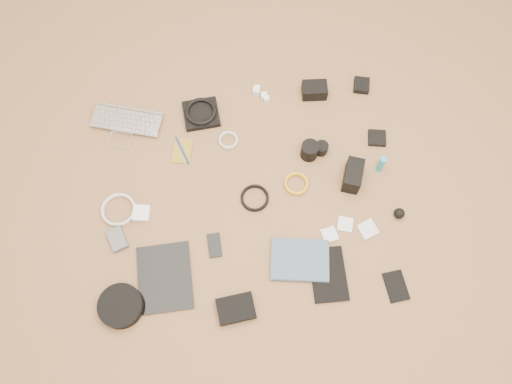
{
  "coord_description": "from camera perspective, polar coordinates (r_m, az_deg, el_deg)",
  "views": [
    {
      "loc": [
        -0.05,
        -0.78,
        2.01
      ],
      "look_at": [
        0.05,
        0.01,
        0.02
      ],
      "focal_mm": 35.0,
      "sensor_mm": 36.0,
      "label": 1
    }
  ],
  "objects": [
    {
      "name": "notebook_black_b",
      "position": [
        2.12,
        15.7,
        -10.33
      ],
      "size": [
        0.09,
        0.13,
        0.01
      ],
      "primitive_type": "cube",
      "rotation": [
        0.0,
        0.0,
        0.09
      ],
      "color": "black",
      "rests_on": "ground"
    },
    {
      "name": "charger_c",
      "position": [
        2.4,
        0.11,
        11.7
      ],
      "size": [
        0.04,
        0.04,
        0.03
      ],
      "primitive_type": "cube",
      "rotation": [
        0.0,
        0.0,
        -0.43
      ],
      "color": "white",
      "rests_on": "ground"
    },
    {
      "name": "headphones",
      "position": [
        2.32,
        -6.33,
        9.14
      ],
      "size": [
        0.19,
        0.19,
        0.02
      ],
      "primitive_type": "torus",
      "rotation": [
        0.0,
        0.0,
        0.43
      ],
      "color": "black",
      "rests_on": "headphone_pouch"
    },
    {
      "name": "headphone_pouch",
      "position": [
        2.34,
        -6.27,
        8.85
      ],
      "size": [
        0.17,
        0.16,
        0.03
      ],
      "primitive_type": "cube",
      "rotation": [
        0.0,
        0.0,
        0.07
      ],
      "color": "black",
      "rests_on": "ground"
    },
    {
      "name": "charger_a",
      "position": [
        2.39,
        0.05,
        11.48
      ],
      "size": [
        0.04,
        0.04,
        0.03
      ],
      "primitive_type": "cube",
      "rotation": [
        0.0,
        0.0,
        -0.22
      ],
      "color": "white",
      "rests_on": "ground"
    },
    {
      "name": "notebook_black_a",
      "position": [
        2.07,
        8.28,
        -9.29
      ],
      "size": [
        0.15,
        0.23,
        0.02
      ],
      "primitive_type": "cube",
      "rotation": [
        0.0,
        0.0,
        -0.03
      ],
      "color": "black",
      "rests_on": "ground"
    },
    {
      "name": "paperback",
      "position": [
        2.05,
        5.0,
        -10.17
      ],
      "size": [
        0.26,
        0.21,
        0.02
      ],
      "primitive_type": "imported",
      "rotation": [
        0.0,
        0.0,
        1.41
      ],
      "color": "#40556C",
      "rests_on": "ground"
    },
    {
      "name": "charger_b",
      "position": [
        2.38,
        0.92,
        10.93
      ],
      "size": [
        0.03,
        0.03,
        0.03
      ],
      "primitive_type": "cube",
      "rotation": [
        0.0,
        0.0,
        -0.03
      ],
      "color": "white",
      "rests_on": "ground"
    },
    {
      "name": "filter_case_mid",
      "position": [
        2.15,
        10.15,
        -3.65
      ],
      "size": [
        0.08,
        0.08,
        0.01
      ],
      "primitive_type": "cube",
      "rotation": [
        0.0,
        0.0,
        -0.33
      ],
      "color": "silver",
      "rests_on": "ground"
    },
    {
      "name": "cable_yellow",
      "position": [
        2.18,
        4.61,
        0.89
      ],
      "size": [
        0.11,
        0.11,
        0.01
      ],
      "primitive_type": "torus",
      "rotation": [
        0.0,
        0.0,
        0.08
      ],
      "color": "gold",
      "rests_on": "ground"
    },
    {
      "name": "pen_blue",
      "position": [
        2.26,
        -8.44,
        4.78
      ],
      "size": [
        0.06,
        0.14,
        0.01
      ],
      "primitive_type": "cylinder",
      "rotation": [
        1.57,
        0.0,
        0.33
      ],
      "color": "#122A98",
      "rests_on": "notebook_olive"
    },
    {
      "name": "flash",
      "position": [
        2.19,
        11.01,
        1.87
      ],
      "size": [
        0.11,
        0.15,
        0.1
      ],
      "primitive_type": "cube",
      "rotation": [
        0.0,
        0.0,
        -0.36
      ],
      "color": "black",
      "rests_on": "ground"
    },
    {
      "name": "charger_d",
      "position": [
        2.37,
        1.23,
        10.61
      ],
      "size": [
        0.03,
        0.03,
        0.02
      ],
      "primitive_type": "cube",
      "rotation": [
        0.0,
        0.0,
        -0.11
      ],
      "color": "white",
      "rests_on": "ground"
    },
    {
      "name": "lens_cleaner",
      "position": [
        2.23,
        14.12,
        3.11
      ],
      "size": [
        0.03,
        0.03,
        0.1
      ],
      "primitive_type": "cylinder",
      "rotation": [
        0.0,
        0.0,
        0.08
      ],
      "color": "#1AA1AA",
      "rests_on": "ground"
    },
    {
      "name": "lens_b",
      "position": [
        2.24,
        7.48,
        4.98
      ],
      "size": [
        0.07,
        0.07,
        0.05
      ],
      "primitive_type": "cylinder",
      "rotation": [
        0.0,
        0.0,
        -0.23
      ],
      "color": "black",
      "rests_on": "ground"
    },
    {
      "name": "card_reader",
      "position": [
        2.33,
        13.66,
        6.01
      ],
      "size": [
        0.09,
        0.09,
        0.02
      ],
      "primitive_type": "cube",
      "rotation": [
        0.0,
        0.0,
        -0.19
      ],
      "color": "black",
      "rests_on": "ground"
    },
    {
      "name": "phone",
      "position": [
        2.09,
        -4.77,
        -6.09
      ],
      "size": [
        0.06,
        0.1,
        0.01
      ],
      "primitive_type": "cube",
      "rotation": [
        0.0,
        0.0,
        0.03
      ],
      "color": "black",
      "rests_on": "ground"
    },
    {
      "name": "drive_case",
      "position": [
        2.02,
        -2.31,
        -13.19
      ],
      "size": [
        0.16,
        0.12,
        0.04
      ],
      "primitive_type": "cube",
      "rotation": [
        0.0,
        0.0,
        0.1
      ],
      "color": "black",
      "rests_on": "ground"
    },
    {
      "name": "laptop",
      "position": [
        2.36,
        -14.83,
        6.93
      ],
      "size": [
        0.37,
        0.31,
        0.03
      ],
      "primitive_type": "imported",
      "rotation": [
        0.0,
        0.0,
        -0.31
      ],
      "color": "#BABABE",
      "rests_on": "ground"
    },
    {
      "name": "power_brick",
      "position": [
        2.17,
        -12.94,
        -2.41
      ],
      "size": [
        0.08,
        0.08,
        0.03
      ],
      "primitive_type": "cube",
      "rotation": [
        0.0,
        0.0,
        -0.16
      ],
      "color": "white",
      "rests_on": "ground"
    },
    {
      "name": "air_blower",
      "position": [
        2.19,
        16.05,
        -2.37
      ],
      "size": [
        0.06,
        0.06,
        0.05
      ],
      "primitive_type": "sphere",
      "rotation": [
        0.0,
        0.0,
        0.27
      ],
      "color": "black",
      "rests_on": "ground"
    },
    {
      "name": "notebook_olive",
      "position": [
        2.27,
        -8.41,
        4.69
      ],
      "size": [
        0.11,
        0.14,
        0.01
      ],
      "primitive_type": "cube",
      "rotation": [
        0.0,
        0.0,
        -0.21
      ],
      "color": "olive",
      "rests_on": "ground"
    },
    {
      "name": "lens_a",
      "position": [
        2.22,
        6.14,
        4.74
      ],
      "size": [
        0.09,
        0.09,
        0.08
      ],
      "primitive_type": "cylinder",
      "rotation": [
        0.0,
        0.0,
        0.21
      ],
      "color": "black",
      "rests_on": "ground"
    },
    {
      "name": "cable_white_a",
      "position": [
        2.27,
        -3.17,
        5.87
      ],
      "size": [
        0.11,
        0.11,
        0.01
      ],
      "primitive_type": "torus",
      "rotation": [
        0.0,
        0.0,
        0.39
      ],
      "color": "silver",
      "rests_on": "ground"
    },
    {
      "name": "filter_case_left",
      "position": [
        2.12,
        8.4,
        -4.85
      ],
      "size": [
        0.07,
        0.07,
        0.01
      ],
      "primitive_type": "cube",
      "rotation": [
        0.0,
        0.0,
        0.17
      ],
      "color": "silver",
      "rests_on": "ground"
    },
    {
      "name": "battery_charger",
      "position": [
        2.16,
        -15.55,
        -5.23
      ],
      "size": [
        0.09,
        0.11,
        0.03
      ],
      "primitive_type": "cube",
      "rotation": [
        0.0,
        0.0,
        0.33
      ],
      "color": "#55555A",
      "rests_on": "ground"
    },
    {
      "name": "headphone_case",
      "position": [
        2.08,
        -15.2,
        -12.46
      ],
      "size": [
        0.19,
        0.19,
        0.05
      ],
      "primitive_type": "cylinder",
      "rotation": [
        0.0,
        0.0,
        0.06
      ],
      "color": "black",
      "rests_on": "ground"
    },
    {
      "name": "lens_pouch",
      "position": [
        2.46,
        11.97,
        11.84
      ],
      "size": [
        0.09,
        0.1,
        0.03
      ],
      "primitive_type": "cube",
      "rotation": [
        0.0,
        0.0,
        -0.25
      ],
      "color": "black",
      "rests_on": "ground"
    },
    {
      "name": "cable_white_b",
      "position": [
        2.21,
        -15.39,
        -2.03
      ],
      "size": [
        0.18,
        0.18,
        0.01
      ],
      "primitive_type": "torus",
      "rotation": [
        0.0,
        0.0,
        0.28
      ],
      "color": "silver",
      "rests_on": "ground"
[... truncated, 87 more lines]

